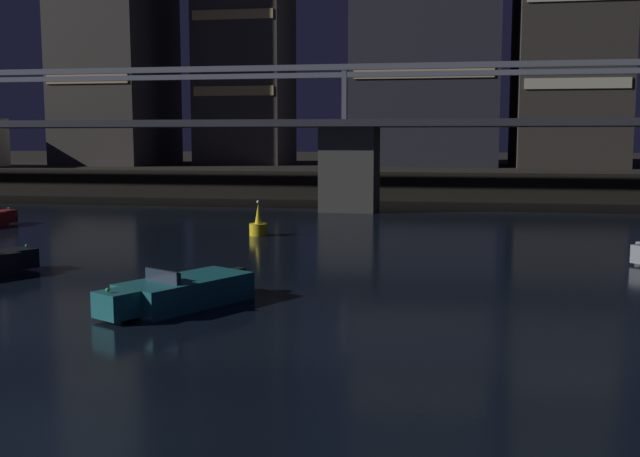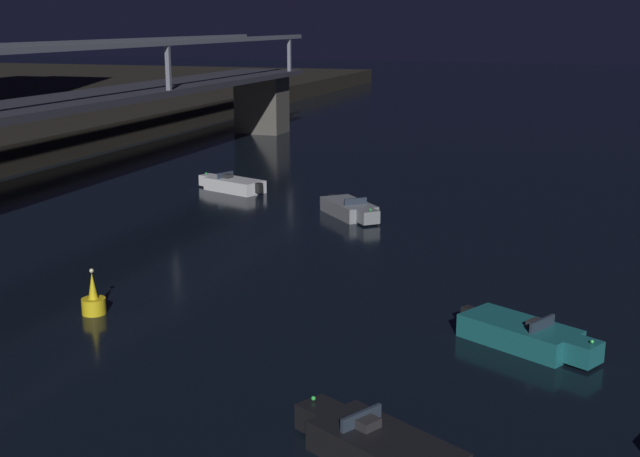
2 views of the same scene
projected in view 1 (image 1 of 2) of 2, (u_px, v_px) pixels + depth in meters
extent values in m
plane|color=black|center=(29.00, 441.00, 11.91)|extent=(400.00, 400.00, 0.00)
cube|color=black|center=(399.00, 167.00, 96.79)|extent=(240.00, 80.00, 2.20)
cube|color=#4C4944|center=(350.00, 169.00, 49.66)|extent=(3.60, 4.40, 5.55)
cube|color=#33333D|center=(350.00, 124.00, 49.29)|extent=(101.91, 6.40, 0.45)
cube|color=slate|center=(344.00, 67.00, 46.04)|extent=(101.91, 0.36, 0.36)
cube|color=slate|center=(356.00, 75.00, 51.71)|extent=(101.91, 0.36, 0.36)
cube|color=slate|center=(344.00, 93.00, 46.23)|extent=(0.30, 0.30, 3.20)
cube|color=beige|center=(87.00, 79.00, 67.62)|extent=(7.95, 0.10, 0.90)
cube|color=#F2D172|center=(233.00, 91.00, 69.96)|extent=(7.82, 0.10, 0.90)
cube|color=#F2D172|center=(232.00, 14.00, 69.11)|extent=(7.82, 0.10, 0.90)
cube|color=beige|center=(423.00, 73.00, 64.74)|extent=(12.22, 0.10, 0.90)
cube|color=beige|center=(578.00, 83.00, 62.31)|extent=(8.66, 0.10, 0.90)
cube|color=black|center=(21.00, 258.00, 27.26)|extent=(1.31, 1.27, 0.70)
sphere|color=#33D84C|center=(27.00, 246.00, 27.40)|extent=(0.12, 0.12, 0.12)
cube|color=maroon|center=(5.00, 216.00, 41.78)|extent=(1.25, 1.19, 0.70)
sphere|color=#33D84C|center=(9.00, 208.00, 41.94)|extent=(0.12, 0.12, 0.12)
cube|color=#196066|center=(186.00, 292.00, 21.54)|extent=(3.46, 4.29, 0.80)
cube|color=#196066|center=(116.00, 304.00, 19.67)|extent=(1.30, 1.27, 0.70)
cube|color=#283342|center=(162.00, 276.00, 20.81)|extent=(1.23, 0.74, 0.36)
cube|color=#262628|center=(169.00, 277.00, 21.01)|extent=(0.68, 0.62, 0.24)
cube|color=black|center=(238.00, 277.00, 23.20)|extent=(0.49, 0.49, 0.60)
sphere|color=#33D84C|center=(108.00, 290.00, 19.43)|extent=(0.12, 0.12, 0.12)
cylinder|color=yellow|center=(258.00, 230.00, 36.91)|extent=(0.90, 0.90, 0.60)
cone|color=yellow|center=(258.00, 214.00, 36.81)|extent=(0.36, 0.36, 1.00)
sphere|color=#F2EAB2|center=(258.00, 202.00, 36.74)|extent=(0.16, 0.16, 0.16)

